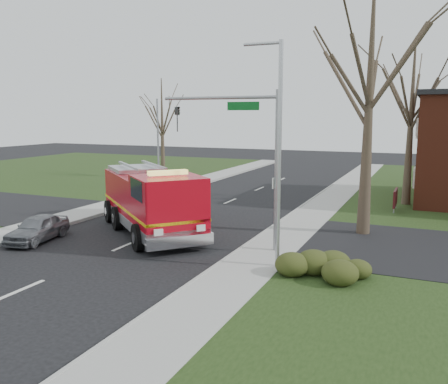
% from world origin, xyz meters
% --- Properties ---
extents(ground, '(120.00, 120.00, 0.00)m').
position_xyz_m(ground, '(0.00, 0.00, 0.00)').
color(ground, black).
rests_on(ground, ground).
extents(sidewalk_right, '(2.40, 80.00, 0.15)m').
position_xyz_m(sidewalk_right, '(6.20, 0.00, 0.07)').
color(sidewalk_right, gray).
rests_on(sidewalk_right, ground).
extents(sidewalk_left, '(2.40, 80.00, 0.15)m').
position_xyz_m(sidewalk_left, '(-6.20, 0.00, 0.07)').
color(sidewalk_left, gray).
rests_on(sidewalk_left, ground).
extents(health_center_sign, '(0.12, 2.00, 1.40)m').
position_xyz_m(health_center_sign, '(10.50, 12.50, 0.88)').
color(health_center_sign, '#440F14').
rests_on(health_center_sign, ground).
extents(hedge_corner, '(2.80, 2.00, 0.90)m').
position_xyz_m(hedge_corner, '(9.00, -1.00, 0.58)').
color(hedge_corner, '#273312').
rests_on(hedge_corner, lawn_right).
extents(bare_tree_near, '(6.00, 6.00, 12.00)m').
position_xyz_m(bare_tree_near, '(9.50, 6.00, 7.41)').
color(bare_tree_near, '#392D22').
rests_on(bare_tree_near, ground).
extents(bare_tree_far, '(5.25, 5.25, 10.50)m').
position_xyz_m(bare_tree_far, '(11.00, 15.00, 6.49)').
color(bare_tree_far, '#392D22').
rests_on(bare_tree_far, ground).
extents(bare_tree_left, '(4.50, 4.50, 9.00)m').
position_xyz_m(bare_tree_left, '(-10.00, 20.00, 5.56)').
color(bare_tree_left, '#392D22').
rests_on(bare_tree_left, ground).
extents(traffic_signal_mast, '(5.29, 0.18, 6.80)m').
position_xyz_m(traffic_signal_mast, '(5.21, 1.50, 4.71)').
color(traffic_signal_mast, gray).
rests_on(traffic_signal_mast, ground).
extents(streetlight_pole, '(1.48, 0.16, 8.40)m').
position_xyz_m(streetlight_pole, '(7.14, -0.50, 4.55)').
color(streetlight_pole, '#B7BABF').
rests_on(streetlight_pole, ground).
extents(utility_pole_far, '(0.14, 0.14, 7.00)m').
position_xyz_m(utility_pole_far, '(-6.80, 14.00, 3.50)').
color(utility_pole_far, gray).
rests_on(utility_pole_far, ground).
extents(fire_engine, '(8.22, 7.78, 3.41)m').
position_xyz_m(fire_engine, '(-0.11, 2.37, 1.55)').
color(fire_engine, '#AA0716').
rests_on(fire_engine, ground).
extents(parked_car_maroon, '(2.01, 3.77, 1.22)m').
position_xyz_m(parked_car_maroon, '(-4.20, -1.00, 0.61)').
color(parked_car_maroon, slate).
rests_on(parked_car_maroon, ground).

